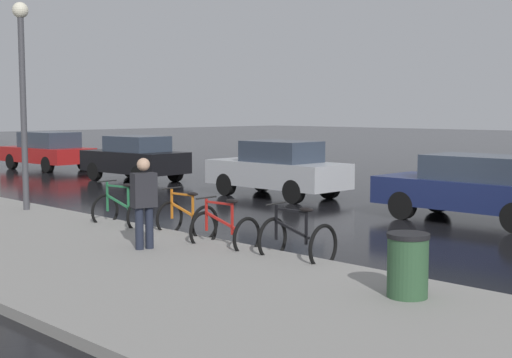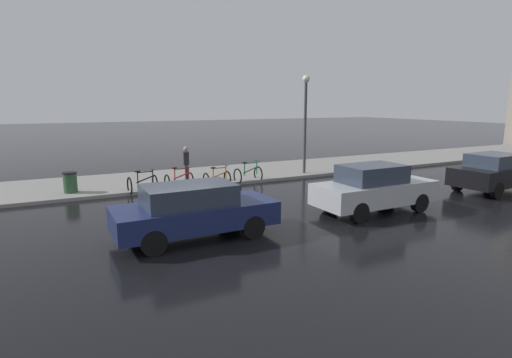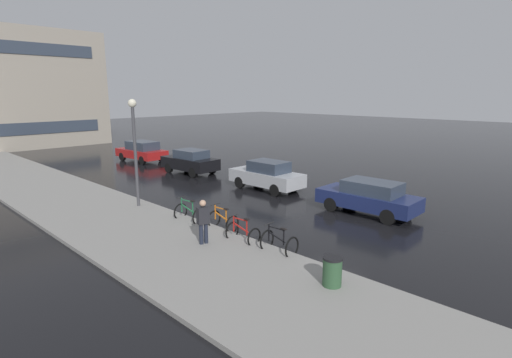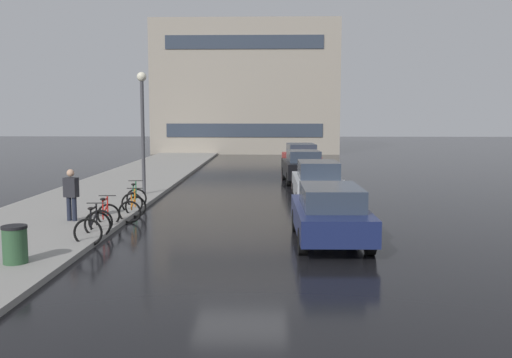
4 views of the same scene
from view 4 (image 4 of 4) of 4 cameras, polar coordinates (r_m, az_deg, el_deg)
ground_plane at (r=15.35m, az=-1.56°, el=-5.92°), size 140.00×140.00×0.00m
sidewalk_kerb at (r=26.09m, az=-13.63°, el=-0.81°), size 4.80×60.00×0.14m
bicycle_nearest at (r=15.35m, az=-16.00°, el=-4.64°), size 0.80×1.13×0.98m
bicycle_second at (r=16.86m, az=-14.90°, el=-3.68°), size 0.77×1.15×0.96m
bicycle_third at (r=18.23m, az=-12.23°, el=-2.85°), size 0.76×1.10×0.97m
bicycle_farthest at (r=19.91m, az=-12.07°, el=-2.03°), size 0.83×1.24×1.01m
car_navy at (r=14.81m, az=7.43°, el=-3.39°), size 1.85×4.35×1.49m
car_silver at (r=20.95m, az=6.19°, el=-0.39°), size 1.75×4.25×1.61m
car_black at (r=27.59m, az=4.72°, el=1.28°), size 2.03×4.06×1.58m
car_red at (r=34.10m, az=4.50°, el=2.27°), size 2.18×4.46×1.57m
pedestrian at (r=17.80m, az=-17.99°, el=-1.42°), size 0.45×0.33×1.68m
streetlamp at (r=23.04m, az=-11.28°, el=6.05°), size 0.37×0.37×4.95m
trash_bin at (r=13.25m, az=-22.96°, el=-6.33°), size 0.54×0.54×0.95m
building_facade_main at (r=51.79m, az=-0.92°, el=8.97°), size 15.62×9.93×11.09m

